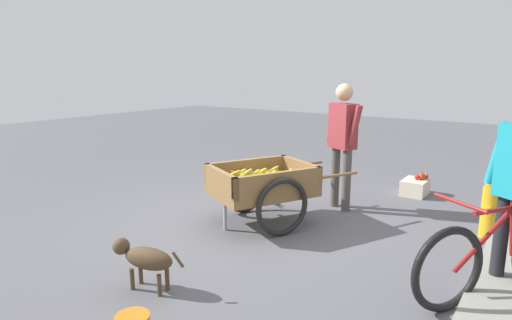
{
  "coord_description": "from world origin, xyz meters",
  "views": [
    {
      "loc": [
        3.85,
        2.77,
        1.75
      ],
      "look_at": [
        -0.02,
        0.04,
        0.75
      ],
      "focal_mm": 30.06,
      "sensor_mm": 36.0,
      "label": 1
    }
  ],
  "objects_px": {
    "dog": "(144,258)",
    "apple_crate": "(416,186)",
    "fire_hydrant": "(491,207)",
    "bicycle": "(498,256)",
    "fruit_cart": "(262,187)",
    "vendor_person": "(343,135)"
  },
  "relations": [
    {
      "from": "vendor_person",
      "to": "dog",
      "type": "height_order",
      "value": "vendor_person"
    },
    {
      "from": "bicycle",
      "to": "fruit_cart",
      "type": "bearing_deg",
      "value": -98.1
    },
    {
      "from": "fruit_cart",
      "to": "bicycle",
      "type": "relative_size",
      "value": 1.28
    },
    {
      "from": "bicycle",
      "to": "fire_hydrant",
      "type": "xyz_separation_m",
      "value": [
        -1.37,
        -0.21,
        -0.02
      ]
    },
    {
      "from": "bicycle",
      "to": "dog",
      "type": "relative_size",
      "value": 2.14
    },
    {
      "from": "vendor_person",
      "to": "dog",
      "type": "distance_m",
      "value": 2.95
    },
    {
      "from": "fire_hydrant",
      "to": "bicycle",
      "type": "bearing_deg",
      "value": 8.77
    },
    {
      "from": "fruit_cart",
      "to": "bicycle",
      "type": "bearing_deg",
      "value": 81.9
    },
    {
      "from": "dog",
      "to": "fire_hydrant",
      "type": "height_order",
      "value": "fire_hydrant"
    },
    {
      "from": "fruit_cart",
      "to": "dog",
      "type": "relative_size",
      "value": 2.73
    },
    {
      "from": "dog",
      "to": "bicycle",
      "type": "bearing_deg",
      "value": 122.04
    },
    {
      "from": "bicycle",
      "to": "apple_crate",
      "type": "xyz_separation_m",
      "value": [
        -2.56,
        -1.29,
        -0.23
      ]
    },
    {
      "from": "fruit_cart",
      "to": "bicycle",
      "type": "height_order",
      "value": "bicycle"
    },
    {
      "from": "apple_crate",
      "to": "fruit_cart",
      "type": "bearing_deg",
      "value": -27.16
    },
    {
      "from": "dog",
      "to": "fire_hydrant",
      "type": "distance_m",
      "value": 3.54
    },
    {
      "from": "fire_hydrant",
      "to": "apple_crate",
      "type": "relative_size",
      "value": 1.52
    },
    {
      "from": "bicycle",
      "to": "dog",
      "type": "bearing_deg",
      "value": -57.96
    },
    {
      "from": "bicycle",
      "to": "apple_crate",
      "type": "relative_size",
      "value": 3.23
    },
    {
      "from": "vendor_person",
      "to": "apple_crate",
      "type": "xyz_separation_m",
      "value": [
        -1.19,
        0.63,
        -0.83
      ]
    },
    {
      "from": "apple_crate",
      "to": "dog",
      "type": "bearing_deg",
      "value": -14.67
    },
    {
      "from": "vendor_person",
      "to": "fire_hydrant",
      "type": "distance_m",
      "value": 1.81
    },
    {
      "from": "dog",
      "to": "apple_crate",
      "type": "bearing_deg",
      "value": 165.33
    }
  ]
}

